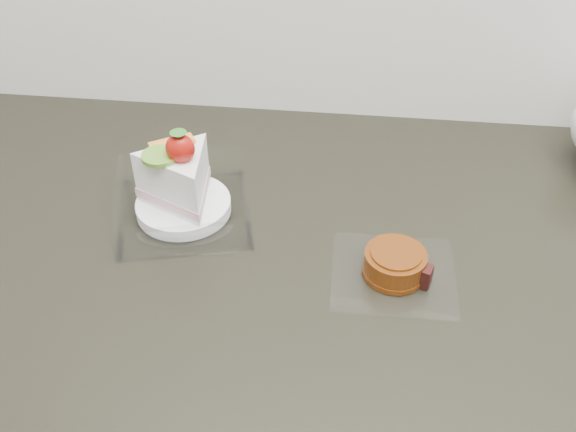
# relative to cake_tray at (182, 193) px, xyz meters

# --- Properties ---
(cake_tray) EXTENTS (0.21, 0.21, 0.13)m
(cake_tray) POSITION_rel_cake_tray_xyz_m (0.00, 0.00, 0.00)
(cake_tray) COLOR white
(cake_tray) RESTS_ON counter
(mooncake_wrap) EXTENTS (0.15, 0.14, 0.03)m
(mooncake_wrap) POSITION_rel_cake_tray_xyz_m (0.28, -0.08, -0.02)
(mooncake_wrap) COLOR white
(mooncake_wrap) RESTS_ON counter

